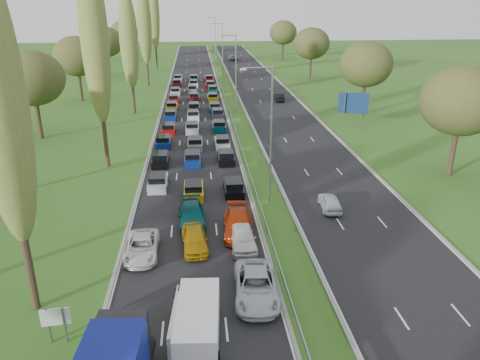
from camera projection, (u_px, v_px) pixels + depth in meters
name	position (u px, v px, depth m)	size (l,w,h in m)	color
ground	(235.00, 110.00, 76.25)	(260.00, 260.00, 0.00)	#2D591B
near_carriageway	(193.00, 107.00, 77.98)	(10.50, 215.00, 0.04)	black
far_carriageway	(273.00, 106.00, 79.16)	(10.50, 215.00, 0.04)	black
central_reservation	(234.00, 103.00, 78.37)	(2.36, 215.00, 0.32)	gray
lamp_columns	(236.00, 75.00, 72.22)	(0.18, 140.18, 12.00)	gray
poplar_row	(117.00, 37.00, 59.38)	(2.80, 127.80, 22.44)	#2D2116
woodland_left	(23.00, 83.00, 55.03)	(8.00, 166.00, 11.10)	#2D2116
woodland_right	(387.00, 73.00, 62.79)	(8.00, 153.00, 11.10)	#2D2116
traffic_queue_fill	(194.00, 111.00, 73.30)	(9.13, 68.67, 0.80)	#B2B7BC
near_car_2	(142.00, 247.00, 32.87)	(2.25, 4.88, 1.36)	silver
near_car_7	(192.00, 215.00, 37.60)	(2.08, 5.12, 1.48)	#044347
near_car_8	(195.00, 239.00, 33.80)	(1.77, 4.40, 1.50)	#AA7B0B
near_car_10	(256.00, 286.00, 28.23)	(2.58, 5.60, 1.56)	silver
near_car_11	(238.00, 223.00, 36.07)	(2.22, 5.45, 1.58)	#9F2A09
near_car_12	(243.00, 237.00, 34.03)	(1.80, 4.48, 1.53)	silver
far_car_0	(330.00, 202.00, 40.14)	(1.58, 3.93, 1.34)	#B8BFC3
far_car_1	(279.00, 97.00, 82.72)	(1.45, 4.16, 1.37)	black
far_car_2	(234.00, 57.00, 137.36)	(2.46, 5.33, 1.48)	gray
white_van_front	(190.00, 321.00, 24.90)	(1.81, 4.61, 1.85)	white
white_van_rear	(198.00, 321.00, 24.62)	(2.15, 5.48, 2.20)	white
info_sign	(56.00, 320.00, 24.32)	(1.50, 0.25, 2.10)	gray
direction_sign	(353.00, 105.00, 63.17)	(3.89, 1.12, 5.20)	gray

